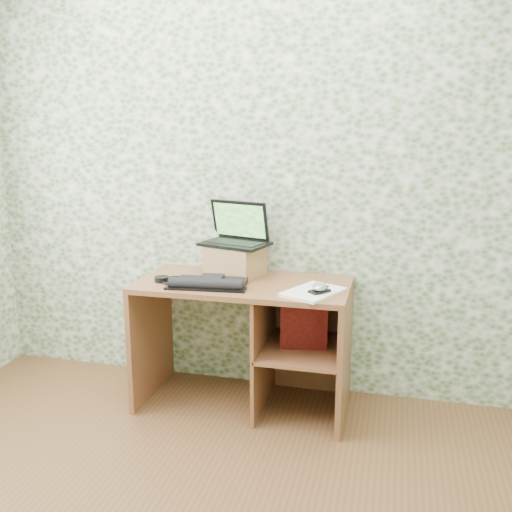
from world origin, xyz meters
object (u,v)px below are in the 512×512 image
(laptop, at_px, (237,234))
(notepad, at_px, (313,292))
(desk, at_px, (258,326))
(keyboard, at_px, (209,283))
(riser, at_px, (235,260))

(laptop, distance_m, notepad, 0.64)
(desk, xyz_separation_m, keyboard, (-0.24, -0.17, 0.29))
(desk, distance_m, notepad, 0.46)
(laptop, distance_m, keyboard, 0.39)
(riser, bearing_deg, laptop, 90.00)
(riser, bearing_deg, desk, -34.41)
(desk, xyz_separation_m, riser, (-0.17, 0.12, 0.36))
(riser, relative_size, keyboard, 0.66)
(desk, height_order, keyboard, keyboard)
(desk, xyz_separation_m, laptop, (-0.17, 0.16, 0.51))
(keyboard, distance_m, notepad, 0.58)
(desk, bearing_deg, riser, 145.59)
(desk, height_order, laptop, laptop)
(laptop, relative_size, keyboard, 0.96)
(notepad, bearing_deg, laptop, 174.10)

